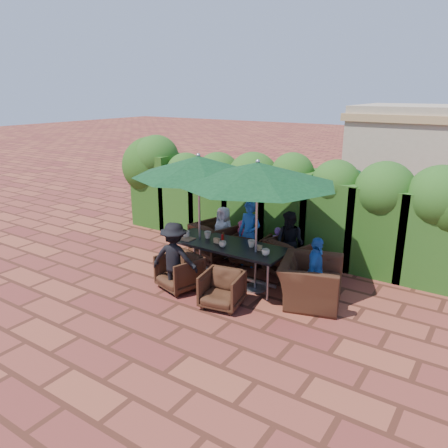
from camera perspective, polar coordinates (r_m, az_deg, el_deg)
The scene contains 31 objects.
ground at distance 8.67m, azimuth -1.24°, elevation -7.50°, with size 80.00×80.00×0.00m, color brown.
dining_table at distance 8.50m, azimuth 0.44°, elevation -3.08°, with size 2.37×0.90×0.75m.
umbrella_left at distance 8.44m, azimuth -3.35°, elevation 7.55°, with size 2.56×2.56×2.46m.
umbrella_right at distance 7.71m, azimuth 4.41°, elevation 6.62°, with size 2.85×2.85×2.46m.
chair_far_left at distance 9.76m, azimuth -1.25°, elevation -1.87°, with size 0.85×0.79×0.87m, color black.
chair_far_mid at distance 9.44m, azimuth 3.49°, elevation -3.03°, with size 0.70×0.66×0.72m, color black.
chair_far_right at distance 8.90m, azimuth 8.80°, elevation -4.08°, with size 0.82×0.77×0.85m, color black.
chair_near_left at distance 8.28m, azimuth -5.85°, elevation -6.05°, with size 0.71×0.66×0.73m, color black.
chair_near_right at distance 7.60m, azimuth -0.26°, elevation -8.35°, with size 0.67×0.63×0.69m, color black.
chair_end_right at distance 7.84m, azimuth 11.27°, elevation -6.50°, with size 1.18×0.77×1.03m, color black.
adult_far_left at distance 9.77m, azimuth -0.06°, elevation -1.01°, with size 0.56×0.33×1.14m, color silver.
adult_far_mid at distance 9.19m, azimuth 3.35°, elevation -1.32°, with size 0.51×0.42×1.42m, color #205CAD.
adult_far_right at distance 8.92m, azimuth 8.59°, elevation -2.49°, with size 0.62×0.38×1.30m, color black.
adult_near_left at distance 8.03m, azimuth -6.49°, elevation -4.46°, with size 0.86×0.40×1.35m, color black.
adult_end_right at distance 7.73m, azimuth 11.84°, elevation -6.08°, with size 0.72×0.36×1.23m, color #205CAD.
child_left at distance 9.58m, azimuth 2.24°, elevation -2.16°, with size 0.32×0.26×0.90m, color #F0547C.
child_right at distance 9.22m, azimuth 6.98°, elevation -3.13°, with size 0.32×0.26×0.88m, color #7E489C.
pedestrian_a at distance 11.36m, azimuth 16.25°, elevation 2.59°, with size 1.66×0.59×1.78m, color green.
pedestrian_b at distance 11.40m, azimuth 22.72°, elevation 1.66°, with size 0.80×0.49×1.66m, color #F0547C.
pedestrian_c at distance 11.05m, azimuth 25.93°, elevation 0.47°, with size 0.99×0.45×1.54m, color #9B9AA3.
cup_a at distance 8.85m, azimuth -5.04°, elevation -1.35°, with size 0.17×0.17×0.14m, color beige.
cup_b at distance 8.79m, azimuth -2.16°, elevation -1.42°, with size 0.15×0.15×0.14m, color beige.
cup_c at distance 8.30m, azimuth -0.18°, elevation -2.63°, with size 0.14×0.14×0.11m, color beige.
cup_d at distance 8.31m, azimuth 3.60°, elevation -2.57°, with size 0.14×0.14×0.13m, color beige.
cup_e at distance 7.92m, azimuth 5.46°, elevation -3.70°, with size 0.15×0.15×0.12m, color beige.
ketchup_bottle at distance 8.51m, azimuth -0.22°, elevation -1.92°, with size 0.04×0.04×0.17m, color #B20C0A.
sauce_bottle at distance 8.61m, azimuth -0.09°, elevation -1.70°, with size 0.04×0.04×0.17m, color #4C230C.
serving_tray at distance 8.79m, azimuth -5.05°, elevation -1.89°, with size 0.35×0.25×0.02m, color #9A6E4A.
number_block_left at distance 8.51m, azimuth -0.94°, elevation -2.18°, with size 0.12×0.06×0.10m, color tan.
number_block_right at distance 8.16m, azimuth 4.55°, elevation -3.10°, with size 0.12×0.06×0.10m, color tan.
hedge_wall at distance 10.18m, azimuth 5.69°, elevation 4.01°, with size 9.10×1.60×2.47m.
Camera 1 is at (4.54, -6.44, 3.62)m, focal length 35.00 mm.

